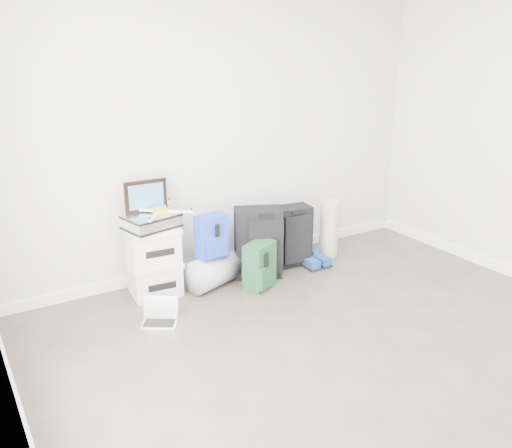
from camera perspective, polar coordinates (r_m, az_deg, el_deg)
ground at (r=3.92m, az=15.23°, el=-16.39°), size 5.00×5.00×0.00m
room_envelope at (r=3.28m, az=17.62°, el=9.26°), size 4.52×5.02×2.71m
boxes_stack at (r=4.98m, az=-10.68°, el=-3.86°), size 0.48×0.40×0.64m
briefcase at (r=4.84m, az=-10.96°, el=0.30°), size 0.50×0.41×0.13m
painting at (r=4.87m, az=-11.52°, el=2.91°), size 0.38×0.04×0.29m
drone at (r=4.82m, az=-10.05°, el=1.40°), size 0.47×0.47×0.05m
duffel_bag at (r=5.12m, az=-4.66°, el=-4.96°), size 0.58×0.46×0.31m
blue_backpack at (r=4.96m, az=-4.61°, el=-1.38°), size 0.31×0.24×0.40m
large_suitcase at (r=5.25m, az=0.26°, el=-2.00°), size 0.51×0.44×0.69m
green_backpack at (r=5.06m, az=0.44°, el=-4.47°), size 0.36×0.34×0.44m
carry_on at (r=5.54m, az=3.72°, el=-1.28°), size 0.42×0.30×0.62m
shoes at (r=5.63m, az=6.11°, el=-3.90°), size 0.27×0.31×0.10m
rolled_rug at (r=5.82m, az=7.68°, el=-0.47°), size 0.20×0.20×0.61m
laptop at (r=4.60m, az=-10.08°, el=-9.60°), size 0.35×0.33×0.20m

